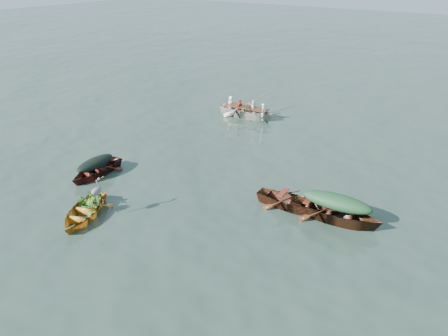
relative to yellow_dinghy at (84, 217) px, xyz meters
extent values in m
plane|color=#2E4036|center=(2.80, 2.89, 0.00)|extent=(140.00, 140.00, 0.00)
imported|color=#C48526|center=(0.00, 0.00, 0.00)|extent=(2.56, 3.46, 0.86)
imported|color=#481810|center=(-2.17, 2.39, 0.00)|extent=(1.47, 3.39, 0.80)
imported|color=#43220F|center=(7.03, 4.62, 0.00)|extent=(4.30, 1.57, 0.98)
imported|color=#592E16|center=(5.61, 4.54, 0.00)|extent=(4.01, 1.48, 0.89)
imported|color=silver|center=(-1.01, 11.95, 0.00)|extent=(4.58, 1.58, 1.09)
ellipsoid|color=black|center=(-2.17, 2.39, 0.60)|extent=(0.81, 1.86, 0.40)
ellipsoid|color=#1A4027|center=(7.03, 4.62, 0.75)|extent=(2.36, 0.86, 0.52)
imported|color=#32631A|center=(-0.20, 0.51, 0.73)|extent=(1.01, 1.11, 0.60)
imported|color=white|center=(-1.01, 11.95, 0.92)|extent=(3.22, 1.38, 0.76)
camera|label=1|loc=(11.04, -7.65, 7.85)|focal=35.00mm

